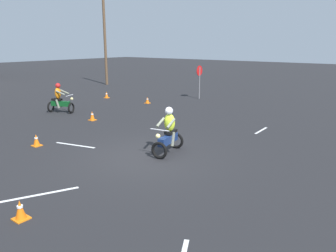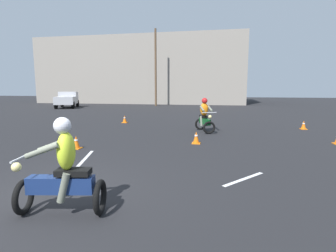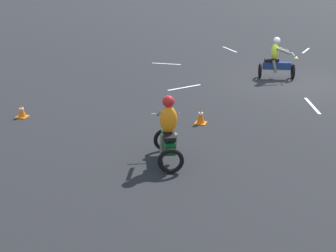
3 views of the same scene
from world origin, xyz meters
TOP-DOWN VIEW (x-y plane):
  - ground_plane at (0.00, 0.00)m, footprint 120.00×120.00m
  - motorcycle_rider_foreground at (0.82, -0.41)m, footprint 1.55×0.88m
  - motorcycle_rider_background at (2.68, 8.64)m, footprint 1.09×1.54m
  - traffic_cone_far_right at (2.52, 5.74)m, footprint 0.32×0.32m
  - traffic_cone_far_left at (7.87, 6.70)m, footprint 0.32×0.32m
  - lane_stripe_e at (5.79, -1.83)m, footprint 1.35×0.13m
  - lane_stripe_ne at (3.98, 1.95)m, footprint 1.03×1.20m
  - lane_stripe_n at (-0.62, 2.99)m, footprint 0.55×1.76m
  - lane_stripe_s at (-0.31, -6.98)m, footprint 0.41×1.58m
  - lane_stripe_se at (3.57, -6.18)m, footprint 1.03×1.44m

SIDE VIEW (x-z plane):
  - ground_plane at x=0.00m, z-range 0.00..0.00m
  - lane_stripe_e at x=5.79m, z-range 0.00..0.01m
  - lane_stripe_ne at x=3.98m, z-range 0.00..0.01m
  - lane_stripe_n at x=-0.62m, z-range 0.00..0.01m
  - lane_stripe_s at x=-0.31m, z-range 0.00..0.01m
  - lane_stripe_se at x=3.57m, z-range 0.00..0.01m
  - traffic_cone_far_left at x=7.87m, z-range -0.01..0.40m
  - traffic_cone_far_right at x=2.52m, z-range -0.01..0.47m
  - motorcycle_rider_foreground at x=0.82m, z-range -0.10..1.56m
  - motorcycle_rider_background at x=2.68m, z-range -0.10..1.56m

